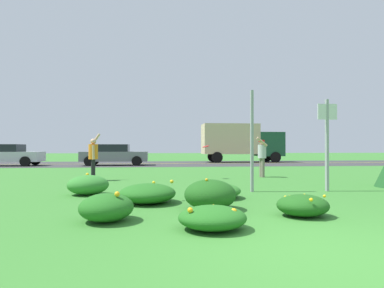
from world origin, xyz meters
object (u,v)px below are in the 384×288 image
Objects in this scene: sign_post_near_path at (252,141)px; person_thrower_orange_shirt at (93,155)px; box_truck_dark_green at (240,141)px; sign_post_by_roadside at (327,135)px; car_gray_center_left at (114,155)px; person_catcher_red_cap_gray_shirt at (262,154)px; frisbee_red at (206,147)px; car_silver_leftmost at (6,155)px.

person_thrower_orange_shirt is at bearing 143.79° from sign_post_near_path.
sign_post_by_roadside is at bearing -96.78° from box_truck_dark_green.
person_thrower_orange_shirt is at bearing -86.75° from car_gray_center_left.
person_catcher_red_cap_gray_shirt is 6.25× the size of frisbee_red.
person_catcher_red_cap_gray_shirt is 0.25× the size of box_truck_dark_green.
sign_post_by_roadside is 16.42m from car_gray_center_left.
box_truck_dark_green is (2.63, 13.98, 0.86)m from person_catcher_red_cap_gray_shirt.
sign_post_by_roadside is 0.57× the size of car_gray_center_left.
person_thrower_orange_shirt is (-5.00, 3.66, -0.47)m from sign_post_near_path.
sign_post_by_roadside is 1.46× the size of person_thrower_orange_shirt.
sign_post_near_path is 1.59× the size of person_thrower_orange_shirt.
person_catcher_red_cap_gray_shirt is at bearing -100.67° from box_truck_dark_green.
frisbee_red is at bearing 3.19° from person_thrower_orange_shirt.
person_catcher_red_cap_gray_shirt is at bearing -53.82° from car_gray_center_left.
sign_post_by_roadside is 9.72× the size of frisbee_red.
box_truck_dark_green is at bearing 79.33° from person_catcher_red_cap_gray_shirt.
frisbee_red is 11.54m from car_gray_center_left.
sign_post_by_roadside reaches higher than car_gray_center_left.
sign_post_by_roadside reaches higher than car_silver_leftmost.
sign_post_by_roadside is at bearing -44.19° from car_silver_leftmost.
car_gray_center_left is (-7.29, 9.97, -0.21)m from person_catcher_red_cap_gray_shirt.
person_catcher_red_cap_gray_shirt is (1.69, 4.37, -0.46)m from sign_post_near_path.
frisbee_red is at bearing -41.01° from car_silver_leftmost.
person_catcher_red_cap_gray_shirt is at bearing 6.06° from person_thrower_orange_shirt.
frisbee_red is 0.06× the size of car_gray_center_left.
sign_post_near_path is 0.63× the size of car_silver_leftmost.
frisbee_red is 0.04× the size of box_truck_dark_green.
person_thrower_orange_shirt is 1.07× the size of person_catcher_red_cap_gray_shirt.
car_gray_center_left is (-4.87, 10.44, -0.53)m from frisbee_red.
sign_post_by_roadside is at bearing -54.53° from frisbee_red.
person_thrower_orange_shirt is 6.73m from person_catcher_red_cap_gray_shirt.
frisbee_red is (4.27, 0.24, 0.33)m from person_thrower_orange_shirt.
car_silver_leftmost is at bearing 131.62° from sign_post_near_path.
sign_post_near_path is 3.97m from frisbee_red.
sign_post_near_path is at bearing -68.66° from car_gray_center_left.
car_silver_leftmost is 17.56m from box_truck_dark_green.
frisbee_red is 15.93m from car_silver_leftmost.
sign_post_by_roadside is 4.55m from person_catcher_red_cap_gray_shirt.
person_thrower_orange_shirt is (-7.13, 3.77, -0.63)m from sign_post_by_roadside.
person_catcher_red_cap_gray_shirt is 17.54m from car_silver_leftmost.
car_gray_center_left is (7.14, 0.00, 0.00)m from car_silver_leftmost.
car_silver_leftmost is (-7.74, 10.68, -0.20)m from person_thrower_orange_shirt.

